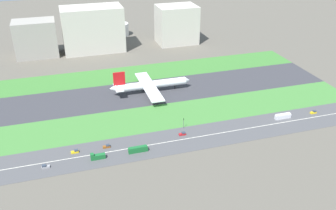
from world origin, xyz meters
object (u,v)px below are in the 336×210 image
(car_3, at_px, (314,112))
(car_2, at_px, (75,152))
(car_4, at_px, (107,146))
(bus_0, at_px, (138,149))
(truck_0, at_px, (97,157))
(bus_1, at_px, (283,116))
(car_1, at_px, (45,167))
(airliner, at_px, (149,85))
(fuel_tank_west, at_px, (119,29))
(car_0, at_px, (183,134))
(traffic_light, at_px, (184,122))
(hangar_building, at_px, (93,29))
(office_tower, at_px, (177,24))
(terminal_building, at_px, (36,39))

(car_3, bearing_deg, car_2, 180.00)
(car_4, height_order, bus_0, bus_0)
(truck_0, height_order, car_4, truck_0)
(car_4, height_order, bus_1, bus_1)
(car_1, bearing_deg, airliner, -135.69)
(car_2, xyz_separation_m, fuel_tank_west, (67.63, 227.00, 6.08))
(car_3, relative_size, car_0, 1.00)
(traffic_light, bearing_deg, hangar_building, 101.75)
(traffic_light, bearing_deg, car_3, -4.83)
(bus_1, xyz_separation_m, bus_0, (-104.41, -10.00, 0.00))
(car_2, bearing_deg, fuel_tank_west, 73.41)
(airliner, distance_m, hangar_building, 118.61)
(car_3, distance_m, office_tower, 187.75)
(car_3, height_order, car_4, same)
(truck_0, relative_size, terminal_building, 0.21)
(truck_0, bearing_deg, car_0, -169.74)
(airliner, relative_size, hangar_building, 1.08)
(car_0, xyz_separation_m, car_2, (-67.07, 0.00, 0.00))
(terminal_building, bearing_deg, traffic_light, -62.19)
(truck_0, height_order, fuel_tank_west, fuel_tank_west)
(car_1, relative_size, traffic_light, 0.61)
(car_1, relative_size, bus_1, 0.38)
(hangar_building, relative_size, fuel_tank_west, 2.62)
(car_2, relative_size, office_tower, 0.11)
(terminal_building, xyz_separation_m, hangar_building, (55.61, 0.00, 4.69))
(bus_1, bearing_deg, terminal_building, 131.57)
(car_3, relative_size, truck_0, 0.52)
(car_4, bearing_deg, traffic_light, 8.77)
(car_0, bearing_deg, bus_1, -0.00)
(bus_0, bearing_deg, terminal_building, -73.47)
(bus_1, xyz_separation_m, traffic_light, (-69.60, 7.99, 2.47))
(truck_0, distance_m, bus_1, 128.64)
(airliner, distance_m, bus_0, 82.71)
(car_4, distance_m, fuel_tank_west, 232.30)
(car_1, distance_m, hangar_building, 199.90)
(hangar_building, bearing_deg, airliner, -75.95)
(terminal_building, xyz_separation_m, office_tower, (144.39, 0.00, 2.37))
(fuel_tank_west, bearing_deg, airliner, -91.73)
(bus_0, distance_m, fuel_tank_west, 239.20)
(bus_0, relative_size, car_2, 2.64)
(terminal_building, distance_m, fuel_tank_west, 100.25)
(truck_0, distance_m, office_tower, 222.65)
(car_1, relative_size, truck_0, 0.52)
(car_1, bearing_deg, truck_0, 180.00)
(terminal_building, bearing_deg, fuel_tank_west, 26.84)
(terminal_building, relative_size, hangar_building, 0.66)
(car_0, xyz_separation_m, fuel_tank_west, (0.55, 227.00, 6.08))
(airliner, relative_size, terminal_building, 1.64)
(car_2, bearing_deg, traffic_light, 6.47)
(car_3, height_order, car_0, same)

